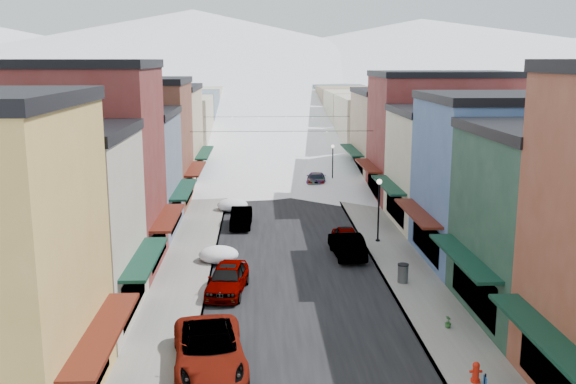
{
  "coord_description": "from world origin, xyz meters",
  "views": [
    {
      "loc": [
        -2.17,
        -17.07,
        12.48
      ],
      "look_at": [
        0.0,
        28.98,
        2.94
      ],
      "focal_mm": 40.0,
      "sensor_mm": 36.0,
      "label": 1
    }
  ],
  "objects": [
    {
      "name": "overhead_cables",
      "position": [
        0.0,
        47.5,
        6.2
      ],
      "size": [
        16.4,
        15.04,
        0.04
      ],
      "color": "black",
      "rests_on": "ground"
    },
    {
      "name": "road",
      "position": [
        0.0,
        60.0,
        0.01
      ],
      "size": [
        10.0,
        160.0,
        0.01
      ],
      "primitive_type": "cube",
      "color": "black",
      "rests_on": "ground"
    },
    {
      "name": "bldg_r_cream",
      "position": [
        13.69,
        30.0,
        4.51
      ],
      "size": [
        12.3,
        9.2,
        9.0
      ],
      "color": "beige",
      "rests_on": "ground"
    },
    {
      "name": "car_gray_suv",
      "position": [
        3.75,
        25.06,
        0.68
      ],
      "size": [
        1.62,
        4.01,
        1.37
      ],
      "primitive_type": "imported",
      "rotation": [
        0.0,
        0.0,
        3.14
      ],
      "color": "#92939A",
      "rests_on": "ground"
    },
    {
      "name": "sidewalk_left",
      "position": [
        -6.6,
        60.0,
        0.07
      ],
      "size": [
        3.2,
        160.0,
        0.15
      ],
      "primitive_type": "cube",
      "color": "gray",
      "rests_on": "ground"
    },
    {
      "name": "fire_hydrant",
      "position": [
        6.22,
        5.55,
        0.53
      ],
      "size": [
        0.49,
        0.37,
        0.84
      ],
      "color": "red",
      "rests_on": "sidewalk_right"
    },
    {
      "name": "bldg_l_brick_far",
      "position": [
        -14.19,
        38.0,
        5.51
      ],
      "size": [
        13.3,
        9.2,
        11.0
      ],
      "color": "brown",
      "rests_on": "ground"
    },
    {
      "name": "car_dark_hatch",
      "position": [
        -3.5,
        30.3,
        0.72
      ],
      "size": [
        1.65,
        4.4,
        1.44
      ],
      "primitive_type": "imported",
      "rotation": [
        0.0,
        0.0,
        -0.03
      ],
      "color": "black",
      "rests_on": "ground"
    },
    {
      "name": "bldg_r_brick_far",
      "position": [
        14.19,
        39.0,
        5.76
      ],
      "size": [
        13.3,
        9.2,
        11.5
      ],
      "color": "maroon",
      "rests_on": "ground"
    },
    {
      "name": "snow_pile_far",
      "position": [
        -4.34,
        35.5,
        0.52
      ],
      "size": [
        2.57,
        2.78,
        1.09
      ],
      "color": "white",
      "rests_on": "ground"
    },
    {
      "name": "mountain_ridge",
      "position": [
        -19.47,
        277.18,
        14.36
      ],
      "size": [
        670.0,
        340.0,
        34.0
      ],
      "color": "silver",
      "rests_on": "ground"
    },
    {
      "name": "bldg_l_tan",
      "position": [
        -13.19,
        48.0,
        5.01
      ],
      "size": [
        11.3,
        11.2,
        10.0
      ],
      "color": "tan",
      "rests_on": "ground"
    },
    {
      "name": "bldg_r_blue",
      "position": [
        13.19,
        21.0,
        5.26
      ],
      "size": [
        11.3,
        9.2,
        10.5
      ],
      "color": "#416195",
      "rests_on": "ground"
    },
    {
      "name": "car_white_suv",
      "position": [
        -4.25,
        7.38,
        0.85
      ],
      "size": [
        3.58,
        6.45,
        1.71
      ],
      "primitive_type": "imported",
      "rotation": [
        0.0,
        0.0,
        0.13
      ],
      "color": "silver",
      "rests_on": "ground"
    },
    {
      "name": "car_black_sedan",
      "position": [
        3.66,
        46.06,
        0.71
      ],
      "size": [
        2.46,
        5.08,
        1.42
      ],
      "primitive_type": "imported",
      "rotation": [
        0.0,
        0.0,
        3.04
      ],
      "color": "black",
      "rests_on": "ground"
    },
    {
      "name": "planter_far",
      "position": [
        6.65,
        10.7,
        0.43
      ],
      "size": [
        0.43,
        0.43,
        0.55
      ],
      "primitive_type": "imported",
      "rotation": [
        0.0,
        0.0,
        0.93
      ],
      "color": "#2E612C",
      "rests_on": "sidewalk_right"
    },
    {
      "name": "car_lane_silver",
      "position": [
        -1.49,
        60.59,
        0.76
      ],
      "size": [
        1.92,
        4.52,
        1.53
      ],
      "primitive_type": "imported",
      "rotation": [
        0.0,
        0.0,
        -0.03
      ],
      "color": "gray",
      "rests_on": "ground"
    },
    {
      "name": "bldg_l_grayblue",
      "position": [
        -13.19,
        29.0,
        4.51
      ],
      "size": [
        11.3,
        9.2,
        9.0
      ],
      "color": "slate",
      "rests_on": "ground"
    },
    {
      "name": "bldg_r_tan",
      "position": [
        13.19,
        49.0,
        4.76
      ],
      "size": [
        11.3,
        11.2,
        9.5
      ],
      "color": "#9D8267",
      "rests_on": "ground"
    },
    {
      "name": "bldg_l_brick_near",
      "position": [
        -13.69,
        20.5,
        6.26
      ],
      "size": [
        12.3,
        8.2,
        12.5
      ],
      "color": "maroon",
      "rests_on": "ground"
    },
    {
      "name": "trash_can",
      "position": [
        5.92,
        16.99,
        0.7
      ],
      "size": [
        0.63,
        0.63,
        1.08
      ],
      "color": "#525457",
      "rests_on": "sidewalk_right"
    },
    {
      "name": "car_silver_sedan",
      "position": [
        -3.9,
        16.2,
        0.81
      ],
      "size": [
        2.54,
        4.99,
        1.63
      ],
      "primitive_type": "imported",
      "rotation": [
        0.0,
        0.0,
        -0.13
      ],
      "color": "#919599",
      "rests_on": "ground"
    },
    {
      "name": "streetlamp_far",
      "position": [
        5.2,
        45.36,
        2.75
      ],
      "size": [
        0.34,
        0.34,
        4.12
      ],
      "color": "black",
      "rests_on": "sidewalk_right"
    },
    {
      "name": "snow_pile_mid",
      "position": [
        -4.68,
        21.62,
        0.5
      ],
      "size": [
        2.49,
        2.73,
        1.05
      ],
      "color": "white",
      "rests_on": "ground"
    },
    {
      "name": "car_silver_wagon",
      "position": [
        -3.5,
        50.01,
        0.71
      ],
      "size": [
        2.51,
        5.08,
        1.42
      ],
      "primitive_type": "imported",
      "rotation": [
        0.0,
        0.0,
        -0.11
      ],
      "color": "gray",
      "rests_on": "ground"
    },
    {
      "name": "car_green_sedan",
      "position": [
        3.5,
        22.42,
        0.8
      ],
      "size": [
        2.03,
        4.96,
        1.6
      ],
      "primitive_type": "imported",
      "rotation": [
        0.0,
        0.0,
        3.21
      ],
      "color": "black",
      "rests_on": "ground"
    },
    {
      "name": "sidewalk_right",
      "position": [
        6.6,
        60.0,
        0.07
      ],
      "size": [
        3.2,
        160.0,
        0.15
      ],
      "primitive_type": "cube",
      "color": "gray",
      "rests_on": "ground"
    },
    {
      "name": "curb_right",
      "position": [
        5.05,
        60.0,
        0.07
      ],
      "size": [
        0.1,
        160.0,
        0.15
      ],
      "primitive_type": "cube",
      "color": "slate",
      "rests_on": "ground"
    },
    {
      "name": "distant_blocks",
      "position": [
        0.0,
        83.0,
        4.0
      ],
      "size": [
        34.0,
        55.0,
        8.0
      ],
      "color": "gray",
      "rests_on": "ground"
    },
    {
      "name": "bldg_l_cream",
      "position": [
        -13.19,
        12.5,
        4.76
      ],
      "size": [
        11.3,
        8.2,
        9.5
      ],
      "color": "#BDAE98",
      "rests_on": "ground"
    },
    {
      "name": "car_lane_white",
      "position": [
        2.2,
        71.59,
        0.73
      ],
      "size": [
        2.54,
        5.29,
        1.45
      ],
      "primitive_type": "imported",
      "rotation": [
        0.0,
        0.0,
        3.12
      ],
      "color": "white",
      "rests_on": "ground"
    },
    {
      "name": "streetlamp_near",
      "position": [
        6.06,
        25.4,
        2.91
      ],
      "size": [
        0.36,
        0.36,
        4.37
      ],
      "color": "black",
      "rests_on": "sidewalk_right"
    },
    {
      "name": "curb_left",
      "position": [
        -5.05,
        60.0,
        0.07
      ],
      "size": [
        0.1,
        160.0,
        0.15
      ],
      "primitive_type": "cube",
      "color": "slate",
      "rests_on": "ground"
    },
    {
      "name": "snow_pile_near",
      "position": [
        -4.28,
        9.56,
        0.44
      ],
      "size": [
        2.19,
        2.55,
        0.93
      ],
      "color": "white",
      "rests_on": "ground"
    }
  ]
}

